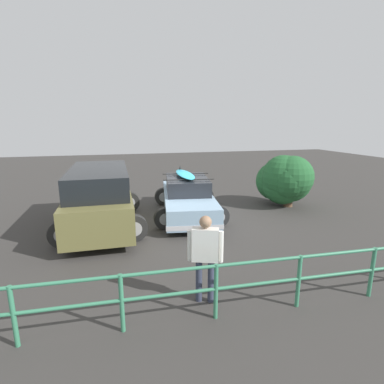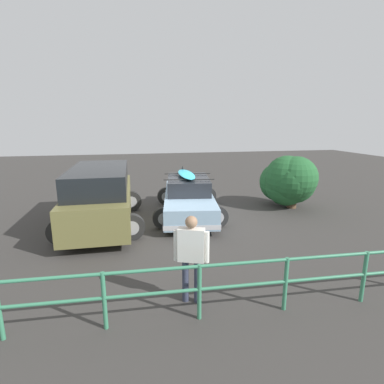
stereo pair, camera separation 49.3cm
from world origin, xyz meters
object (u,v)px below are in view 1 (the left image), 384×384
Objects in this scene: person_bystander at (205,251)px; bush_near_left at (285,180)px; suv_car at (100,197)px; sedan_car at (187,197)px.

bush_near_left is at bearing -132.44° from person_bystander.
suv_car is 5.00m from person_bystander.
suv_car is 6.70m from bush_near_left.
sedan_car is 5.26m from person_bystander.
person_bystander is 0.69× the size of bush_near_left.
bush_near_left is at bearing -179.30° from sedan_car.
suv_car reaches higher than person_bystander.
person_bystander is at bearing 47.56° from bush_near_left.
sedan_car is at bearing -169.35° from suv_car.
person_bystander is at bearing 79.56° from sedan_car.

